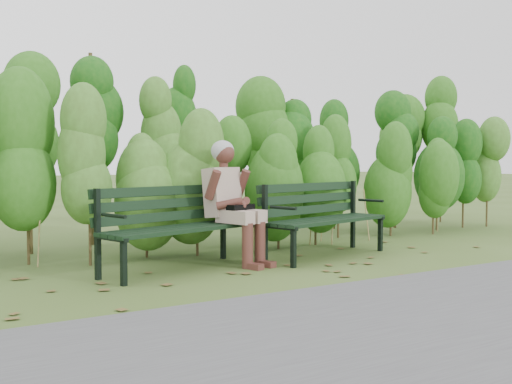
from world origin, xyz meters
TOP-DOWN VIEW (x-y plane):
  - ground at (0.00, 0.00)m, footprint 80.00×80.00m
  - footpath at (0.00, -2.20)m, footprint 60.00×2.50m
  - hedge_band at (0.00, 1.86)m, footprint 11.04×1.67m
  - leaf_litter at (-0.39, -0.18)m, footprint 5.57×2.23m
  - bench_left at (-0.86, 0.50)m, footprint 1.73×0.97m
  - bench_right at (0.89, 0.43)m, footprint 1.73×0.93m
  - seated_woman at (-0.20, 0.51)m, footprint 0.57×0.82m

SIDE VIEW (x-z plane):
  - ground at x=0.00m, z-range 0.00..0.00m
  - leaf_litter at x=-0.39m, z-range 0.00..0.01m
  - footpath at x=0.00m, z-range 0.00..0.01m
  - bench_left at x=-0.86m, z-range 0.07..0.90m
  - bench_right at x=0.89m, z-range 0.07..0.90m
  - seated_woman at x=-0.20m, z-range 0.07..1.36m
  - hedge_band at x=0.00m, z-range 0.05..2.47m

